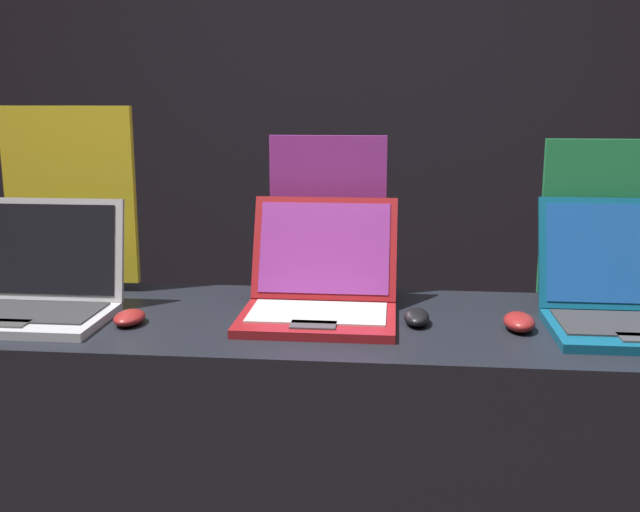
% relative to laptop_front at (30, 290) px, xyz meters
% --- Properties ---
extents(wall_back, '(8.00, 0.05, 2.80)m').
position_rel_laptop_front_xyz_m(wall_back, '(0.69, 1.80, 0.43)').
color(wall_back, black).
rests_on(wall_back, ground_plane).
extents(display_counter, '(1.85, 0.58, 0.91)m').
position_rel_laptop_front_xyz_m(display_counter, '(0.69, 0.05, -0.52)').
color(display_counter, black).
rests_on(display_counter, ground_plane).
extents(laptop_front, '(0.40, 0.30, 0.27)m').
position_rel_laptop_front_xyz_m(laptop_front, '(0.00, 0.00, 0.00)').
color(laptop_front, '#B7B7BC').
rests_on(laptop_front, display_counter).
extents(mouse_front, '(0.07, 0.10, 0.03)m').
position_rel_laptop_front_xyz_m(mouse_front, '(0.25, -0.04, -0.05)').
color(mouse_front, maroon).
rests_on(mouse_front, display_counter).
extents(promo_stand_front, '(0.35, 0.07, 0.49)m').
position_rel_laptop_front_xyz_m(promo_stand_front, '(0.00, 0.25, 0.17)').
color(promo_stand_front, black).
rests_on(promo_stand_front, display_counter).
extents(laptop_middle, '(0.36, 0.37, 0.26)m').
position_rel_laptop_front_xyz_m(laptop_middle, '(0.68, 0.07, -0.00)').
color(laptop_middle, maroon).
rests_on(laptop_middle, display_counter).
extents(mouse_middle, '(0.06, 0.11, 0.03)m').
position_rel_laptop_front_xyz_m(mouse_middle, '(0.91, 0.02, -0.05)').
color(mouse_middle, black).
rests_on(mouse_middle, display_counter).
extents(promo_stand_middle, '(0.30, 0.07, 0.41)m').
position_rel_laptop_front_xyz_m(promo_stand_middle, '(0.68, 0.27, 0.13)').
color(promo_stand_middle, black).
rests_on(promo_stand_middle, display_counter).
extents(laptop_back, '(0.34, 0.36, 0.27)m').
position_rel_laptop_front_xyz_m(laptop_back, '(1.37, 0.05, 0.00)').
color(laptop_back, '#0F5170').
rests_on(laptop_back, display_counter).
extents(mouse_back, '(0.07, 0.11, 0.04)m').
position_rel_laptop_front_xyz_m(mouse_back, '(1.13, 0.00, -0.04)').
color(mouse_back, maroon).
rests_on(mouse_back, display_counter).
extents(promo_stand_back, '(0.31, 0.07, 0.41)m').
position_rel_laptop_front_xyz_m(promo_stand_back, '(1.37, 0.25, 0.13)').
color(promo_stand_back, black).
rests_on(promo_stand_back, display_counter).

